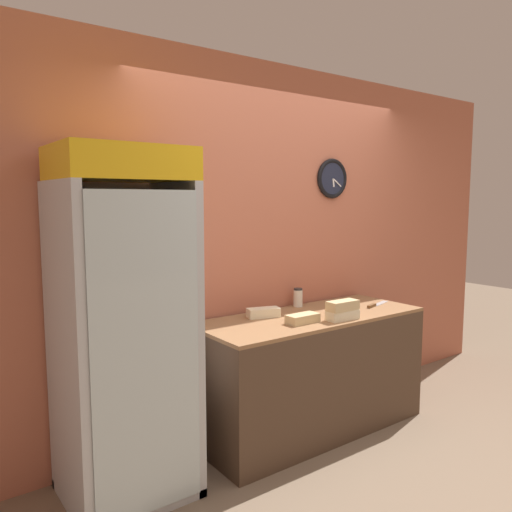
% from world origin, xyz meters
% --- Properties ---
extents(ground_plane, '(14.00, 14.00, 0.00)m').
position_xyz_m(ground_plane, '(0.00, 0.00, 0.00)').
color(ground_plane, '#7A6651').
extents(wall_back, '(5.20, 0.09, 2.70)m').
position_xyz_m(wall_back, '(0.00, 1.27, 1.35)').
color(wall_back, '#B7664C').
rests_on(wall_back, ground_plane).
extents(prep_counter, '(1.73, 0.67, 0.86)m').
position_xyz_m(prep_counter, '(0.00, 0.89, 0.43)').
color(prep_counter, '#4C3828').
rests_on(prep_counter, ground_plane).
extents(beverage_cooler, '(0.69, 0.64, 1.98)m').
position_xyz_m(beverage_cooler, '(-1.41, 0.95, 1.07)').
color(beverage_cooler, '#B2B7BC').
rests_on(beverage_cooler, ground_plane).
extents(sandwich_stack_bottom, '(0.24, 0.12, 0.07)m').
position_xyz_m(sandwich_stack_bottom, '(0.08, 0.65, 0.89)').
color(sandwich_stack_bottom, beige).
rests_on(sandwich_stack_bottom, prep_counter).
extents(sandwich_stack_middle, '(0.24, 0.11, 0.07)m').
position_xyz_m(sandwich_stack_middle, '(0.08, 0.65, 0.96)').
color(sandwich_stack_middle, tan).
rests_on(sandwich_stack_middle, sandwich_stack_bottom).
extents(sandwich_flat_left, '(0.23, 0.11, 0.06)m').
position_xyz_m(sandwich_flat_left, '(-0.21, 0.75, 0.89)').
color(sandwich_flat_left, tan).
rests_on(sandwich_flat_left, prep_counter).
extents(sandwich_flat_right, '(0.25, 0.16, 0.07)m').
position_xyz_m(sandwich_flat_right, '(-0.32, 1.04, 0.89)').
color(sandwich_flat_right, beige).
rests_on(sandwich_flat_right, prep_counter).
extents(chefs_knife, '(0.34, 0.13, 0.02)m').
position_xyz_m(chefs_knife, '(0.62, 0.82, 0.87)').
color(chefs_knife, silver).
rests_on(chefs_knife, prep_counter).
extents(condiment_jar, '(0.07, 0.07, 0.15)m').
position_xyz_m(condiment_jar, '(0.11, 1.16, 0.93)').
color(condiment_jar, silver).
rests_on(condiment_jar, prep_counter).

